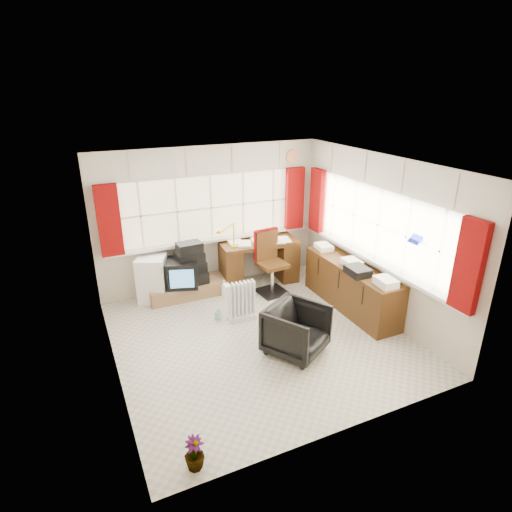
{
  "coord_description": "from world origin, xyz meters",
  "views": [
    {
      "loc": [
        -2.28,
        -4.82,
        3.45
      ],
      "look_at": [
        0.19,
        0.55,
        1.04
      ],
      "focal_mm": 30.0,
      "sensor_mm": 36.0,
      "label": 1
    }
  ],
  "objects_px": {
    "radiator": "(241,305)",
    "crt_tv": "(182,273)",
    "office_chair": "(296,330)",
    "credenza": "(351,286)",
    "mini_fridge": "(153,279)",
    "task_chair": "(269,259)",
    "desk": "(258,259)",
    "desk_lamp": "(234,230)",
    "tv_bench": "(189,289)"
  },
  "relations": [
    {
      "from": "desk_lamp",
      "to": "task_chair",
      "type": "distance_m",
      "value": 0.8
    },
    {
      "from": "desk",
      "to": "radiator",
      "type": "height_order",
      "value": "desk"
    },
    {
      "from": "desk_lamp",
      "to": "credenza",
      "type": "relative_size",
      "value": 0.22
    },
    {
      "from": "desk",
      "to": "office_chair",
      "type": "height_order",
      "value": "desk"
    },
    {
      "from": "task_chair",
      "to": "office_chair",
      "type": "relative_size",
      "value": 1.5
    },
    {
      "from": "tv_bench",
      "to": "crt_tv",
      "type": "xyz_separation_m",
      "value": [
        -0.12,
        -0.08,
        0.36
      ]
    },
    {
      "from": "radiator",
      "to": "credenza",
      "type": "height_order",
      "value": "credenza"
    },
    {
      "from": "task_chair",
      "to": "tv_bench",
      "type": "distance_m",
      "value": 1.48
    },
    {
      "from": "task_chair",
      "to": "tv_bench",
      "type": "xyz_separation_m",
      "value": [
        -1.34,
        0.41,
        -0.47
      ]
    },
    {
      "from": "radiator",
      "to": "desk_lamp",
      "type": "bearing_deg",
      "value": 73.46
    },
    {
      "from": "office_chair",
      "to": "radiator",
      "type": "distance_m",
      "value": 1.16
    },
    {
      "from": "desk",
      "to": "desk_lamp",
      "type": "distance_m",
      "value": 0.85
    },
    {
      "from": "radiator",
      "to": "mini_fridge",
      "type": "relative_size",
      "value": 0.82
    },
    {
      "from": "mini_fridge",
      "to": "desk_lamp",
      "type": "bearing_deg",
      "value": -7.06
    },
    {
      "from": "office_chair",
      "to": "tv_bench",
      "type": "height_order",
      "value": "office_chair"
    },
    {
      "from": "credenza",
      "to": "mini_fridge",
      "type": "bearing_deg",
      "value": 150.87
    },
    {
      "from": "radiator",
      "to": "credenza",
      "type": "distance_m",
      "value": 1.82
    },
    {
      "from": "desk_lamp",
      "to": "tv_bench",
      "type": "relative_size",
      "value": 0.32
    },
    {
      "from": "radiator",
      "to": "credenza",
      "type": "relative_size",
      "value": 0.32
    },
    {
      "from": "crt_tv",
      "to": "desk",
      "type": "bearing_deg",
      "value": 3.55
    },
    {
      "from": "office_chair",
      "to": "credenza",
      "type": "bearing_deg",
      "value": -3.91
    },
    {
      "from": "crt_tv",
      "to": "task_chair",
      "type": "bearing_deg",
      "value": -12.47
    },
    {
      "from": "office_chair",
      "to": "crt_tv",
      "type": "xyz_separation_m",
      "value": [
        -0.97,
        2.17,
        0.14
      ]
    },
    {
      "from": "desk",
      "to": "desk_lamp",
      "type": "height_order",
      "value": "desk_lamp"
    },
    {
      "from": "office_chair",
      "to": "mini_fridge",
      "type": "distance_m",
      "value": 2.74
    },
    {
      "from": "office_chair",
      "to": "crt_tv",
      "type": "relative_size",
      "value": 1.2
    },
    {
      "from": "radiator",
      "to": "mini_fridge",
      "type": "height_order",
      "value": "mini_fridge"
    },
    {
      "from": "task_chair",
      "to": "radiator",
      "type": "relative_size",
      "value": 1.75
    },
    {
      "from": "crt_tv",
      "to": "mini_fridge",
      "type": "height_order",
      "value": "mini_fridge"
    },
    {
      "from": "credenza",
      "to": "task_chair",
      "type": "bearing_deg",
      "value": 130.17
    },
    {
      "from": "task_chair",
      "to": "mini_fridge",
      "type": "relative_size",
      "value": 1.43
    },
    {
      "from": "radiator",
      "to": "tv_bench",
      "type": "relative_size",
      "value": 0.46
    },
    {
      "from": "tv_bench",
      "to": "office_chair",
      "type": "bearing_deg",
      "value": -69.43
    },
    {
      "from": "task_chair",
      "to": "tv_bench",
      "type": "height_order",
      "value": "task_chair"
    },
    {
      "from": "credenza",
      "to": "mini_fridge",
      "type": "distance_m",
      "value": 3.29
    },
    {
      "from": "task_chair",
      "to": "crt_tv",
      "type": "height_order",
      "value": "task_chair"
    },
    {
      "from": "radiator",
      "to": "crt_tv",
      "type": "relative_size",
      "value": 1.03
    },
    {
      "from": "desk",
      "to": "radiator",
      "type": "distance_m",
      "value": 1.43
    },
    {
      "from": "tv_bench",
      "to": "desk_lamp",
      "type": "bearing_deg",
      "value": -6.61
    },
    {
      "from": "office_chair",
      "to": "desk_lamp",
      "type": "bearing_deg",
      "value": 59.82
    },
    {
      "from": "desk_lamp",
      "to": "desk",
      "type": "bearing_deg",
      "value": 11.02
    },
    {
      "from": "radiator",
      "to": "crt_tv",
      "type": "distance_m",
      "value": 1.25
    },
    {
      "from": "credenza",
      "to": "desk_lamp",
      "type": "bearing_deg",
      "value": 135.73
    },
    {
      "from": "desk_lamp",
      "to": "task_chair",
      "type": "bearing_deg",
      "value": -30.89
    },
    {
      "from": "desk_lamp",
      "to": "office_chair",
      "type": "xyz_separation_m",
      "value": [
        0.03,
        -2.16,
        -0.78
      ]
    },
    {
      "from": "desk",
      "to": "task_chair",
      "type": "bearing_deg",
      "value": -88.54
    },
    {
      "from": "radiator",
      "to": "crt_tv",
      "type": "xyz_separation_m",
      "value": [
        -0.62,
        1.06,
        0.22
      ]
    },
    {
      "from": "task_chair",
      "to": "tv_bench",
      "type": "relative_size",
      "value": 0.8
    },
    {
      "from": "desk",
      "to": "desk_lamp",
      "type": "xyz_separation_m",
      "value": [
        -0.51,
        -0.1,
        0.67
      ]
    },
    {
      "from": "tv_bench",
      "to": "mini_fridge",
      "type": "xyz_separation_m",
      "value": [
        -0.59,
        0.08,
        0.27
      ]
    }
  ]
}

